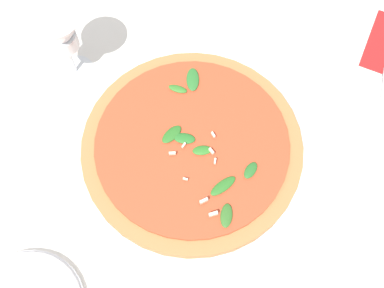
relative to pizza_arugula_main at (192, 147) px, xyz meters
name	(u,v)px	position (x,y,z in m)	size (l,w,h in m)	color
ground_plane	(198,159)	(0.01, 0.01, -0.02)	(6.00, 6.00, 0.00)	silver
pizza_arugula_main	(192,147)	(0.00, 0.00, 0.00)	(0.37, 0.37, 0.05)	white
wine_glass	(60,34)	(-0.10, -0.24, 0.09)	(0.09, 0.09, 0.15)	white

